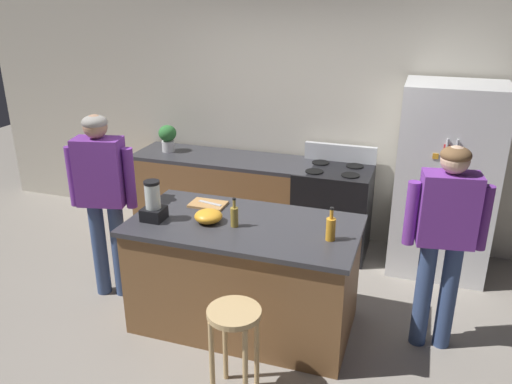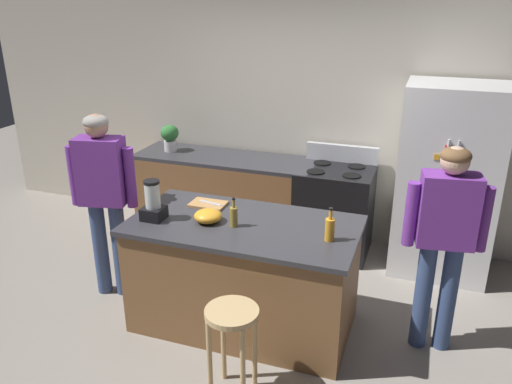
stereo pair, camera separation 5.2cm
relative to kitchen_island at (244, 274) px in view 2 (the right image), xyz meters
The scene contains 16 objects.
ground_plane 0.46m from the kitchen_island, ahead, with size 14.00×14.00×0.00m, color gray.
back_wall 2.14m from the kitchen_island, 90.00° to the left, with size 8.00×0.10×2.70m, color beige.
kitchen_island is the anchor object (origin of this frame).
back_counter_run 1.74m from the kitchen_island, 117.30° to the left, with size 2.00×0.64×0.92m.
refrigerator 2.17m from the kitchen_island, 45.10° to the left, with size 0.90×0.73×1.85m.
stove_range 1.59m from the kitchen_island, 74.02° to the left, with size 0.76×0.65×1.10m.
person_by_island_left 1.42m from the kitchen_island, behind, with size 0.60×0.31×1.68m.
person_by_sink_right 1.58m from the kitchen_island, ahead, with size 0.60×0.28×1.63m.
bar_stool 0.82m from the kitchen_island, 74.74° to the right, with size 0.36×0.36×0.68m.
potted_plant 2.22m from the kitchen_island, 133.37° to the left, with size 0.20×0.20×0.30m.
blender_appliance 0.93m from the kitchen_island, 166.99° to the right, with size 0.17×0.17×0.32m.
bottle_soda 0.89m from the kitchen_island, ahead, with size 0.07×0.07×0.26m.
bottle_vinegar 0.55m from the kitchen_island, 122.05° to the right, with size 0.06×0.06×0.24m.
mixing_bowl 0.58m from the kitchen_island, 166.06° to the right, with size 0.22×0.22×0.10m, color orange.
cutting_board 0.67m from the kitchen_island, 149.49° to the left, with size 0.30×0.20×0.02m, color #B7844C.
chef_knife 0.66m from the kitchen_island, 148.22° to the left, with size 0.22×0.03×0.01m, color #B7BABF.
Camera 2 is at (1.30, -3.40, 2.60)m, focal length 36.01 mm.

